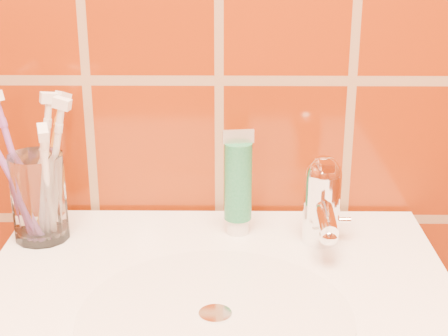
{
  "coord_description": "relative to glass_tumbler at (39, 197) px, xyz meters",
  "views": [
    {
      "loc": [
        0.02,
        0.28,
        1.26
      ],
      "look_at": [
        0.01,
        1.08,
        0.96
      ],
      "focal_mm": 55.0,
      "sensor_mm": 36.0,
      "label": 1
    }
  ],
  "objects": [
    {
      "name": "toothbrush_3",
      "position": [
        0.02,
        0.01,
        0.04
      ],
      "size": [
        0.09,
        0.08,
        0.2
      ],
      "primitive_type": null,
      "rotation": [
        0.22,
        0.0,
        1.36
      ],
      "color": "silver",
      "rests_on": "glass_tumbler"
    },
    {
      "name": "toothbrush_0",
      "position": [
        -0.03,
        -0.02,
        0.04
      ],
      "size": [
        0.12,
        0.11,
        0.2
      ],
      "primitive_type": null,
      "rotation": [
        0.35,
        0.0,
        -1.34
      ],
      "color": "#884DA6",
      "rests_on": "glass_tumbler"
    },
    {
      "name": "toothbrush_5",
      "position": [
        0.01,
        0.01,
        0.04
      ],
      "size": [
        0.08,
        0.07,
        0.2
      ],
      "primitive_type": null,
      "rotation": [
        0.15,
        0.0,
        2.05
      ],
      "color": "white",
      "rests_on": "glass_tumbler"
    },
    {
      "name": "toothbrush_4",
      "position": [
        0.02,
        -0.02,
        0.03
      ],
      "size": [
        0.08,
        0.14,
        0.19
      ],
      "primitive_type": null,
      "rotation": [
        0.35,
        0.0,
        0.33
      ],
      "color": "white",
      "rests_on": "glass_tumbler"
    },
    {
      "name": "toothpaste_tube",
      "position": [
        0.26,
        0.02,
        0.01
      ],
      "size": [
        0.04,
        0.04,
        0.15
      ],
      "rotation": [
        0.0,
        0.0,
        0.14
      ],
      "color": "white",
      "rests_on": "pedestal_sink"
    },
    {
      "name": "toothbrush_1",
      "position": [
        -0.03,
        0.01,
        0.04
      ],
      "size": [
        0.14,
        0.13,
        0.21
      ],
      "primitive_type": null,
      "rotation": [
        0.31,
        0.0,
        -2.23
      ],
      "color": "#87499C",
      "rests_on": "glass_tumbler"
    },
    {
      "name": "faucet",
      "position": [
        0.37,
        -0.01,
        0.01
      ],
      "size": [
        0.05,
        0.11,
        0.12
      ],
      "color": "white",
      "rests_on": "pedestal_sink"
    },
    {
      "name": "toothbrush_2",
      "position": [
        0.01,
        0.04,
        0.03
      ],
      "size": [
        0.12,
        0.16,
        0.21
      ],
      "primitive_type": null,
      "rotation": [
        0.41,
        0.0,
        2.66
      ],
      "color": "orange",
      "rests_on": "glass_tumbler"
    },
    {
      "name": "glass_tumbler",
      "position": [
        0.0,
        0.0,
        0.0
      ],
      "size": [
        0.08,
        0.08,
        0.12
      ],
      "primitive_type": "cylinder",
      "rotation": [
        0.0,
        0.0,
        -0.05
      ],
      "color": "white",
      "rests_on": "pedestal_sink"
    }
  ]
}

